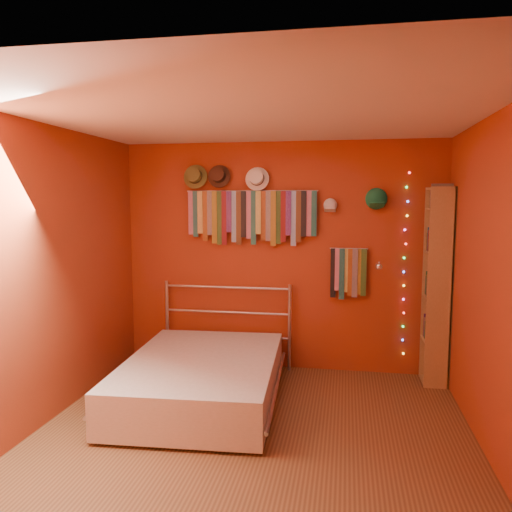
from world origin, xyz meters
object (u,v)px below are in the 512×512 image
Objects in this scene: tie_rack at (251,215)px; reading_lamp at (379,266)px; bookshelf at (441,285)px; bed at (202,378)px.

reading_lamp is (1.36, -0.17, -0.51)m from tie_rack.
bookshelf is 0.99× the size of bed.
bookshelf is (0.61, 0.01, -0.18)m from reading_lamp.
tie_rack is 1.46m from reading_lamp.
tie_rack is 2.10m from bookshelf.
tie_rack reaches higher than bed.
bed is at bearing -104.53° from tie_rack.
tie_rack is 4.84× the size of reading_lamp.
tie_rack is 1.83m from bed.
reading_lamp is 0.64m from bookshelf.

